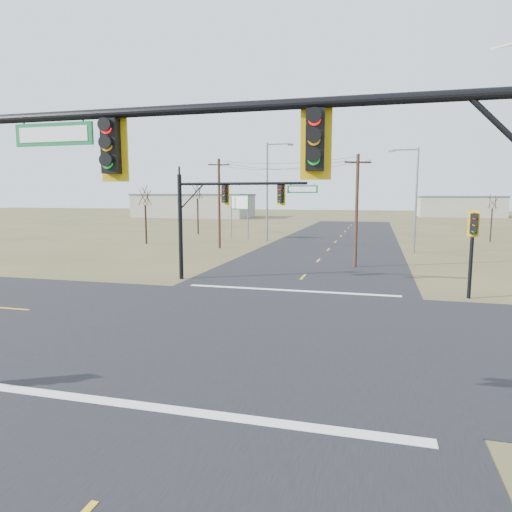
{
  "coord_description": "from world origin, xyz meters",
  "views": [
    {
      "loc": [
        4.58,
        -17.35,
        5.31
      ],
      "look_at": [
        -0.29,
        1.0,
        2.8
      ],
      "focal_mm": 32.0,
      "sensor_mm": 36.0,
      "label": 1
    }
  ],
  "objects_px": {
    "mast_arm_near": "(337,188)",
    "bare_tree_a": "(145,195)",
    "bare_tree_b": "(197,190)",
    "highway_sign": "(240,207)",
    "bare_tree_d": "(493,201)",
    "streetlight_a": "(414,194)",
    "pedestal_signal_ne": "(473,235)",
    "utility_pole_near": "(357,209)",
    "mast_arm_far": "(226,204)",
    "streetlight_c": "(269,186)",
    "utility_pole_far": "(219,202)"
  },
  "relations": [
    {
      "from": "mast_arm_near",
      "to": "utility_pole_far",
      "type": "bearing_deg",
      "value": 106.35
    },
    {
      "from": "pedestal_signal_ne",
      "to": "streetlight_c",
      "type": "relative_size",
      "value": 0.4
    },
    {
      "from": "mast_arm_far",
      "to": "bare_tree_d",
      "type": "xyz_separation_m",
      "value": [
        21.86,
        31.54,
        -0.13
      ]
    },
    {
      "from": "bare_tree_d",
      "to": "bare_tree_b",
      "type": "bearing_deg",
      "value": 177.72
    },
    {
      "from": "bare_tree_b",
      "to": "highway_sign",
      "type": "bearing_deg",
      "value": -35.51
    },
    {
      "from": "utility_pole_near",
      "to": "bare_tree_a",
      "type": "relative_size",
      "value": 1.23
    },
    {
      "from": "streetlight_c",
      "to": "bare_tree_d",
      "type": "xyz_separation_m",
      "value": [
        25.28,
        5.45,
        -1.75
      ]
    },
    {
      "from": "bare_tree_a",
      "to": "bare_tree_d",
      "type": "height_order",
      "value": "bare_tree_a"
    },
    {
      "from": "bare_tree_a",
      "to": "utility_pole_far",
      "type": "bearing_deg",
      "value": -11.71
    },
    {
      "from": "mast_arm_far",
      "to": "bare_tree_b",
      "type": "xyz_separation_m",
      "value": [
        -15.32,
        33.02,
        1.27
      ]
    },
    {
      "from": "highway_sign",
      "to": "streetlight_c",
      "type": "distance_m",
      "value": 4.99
    },
    {
      "from": "utility_pole_near",
      "to": "mast_arm_near",
      "type": "bearing_deg",
      "value": -88.27
    },
    {
      "from": "streetlight_c",
      "to": "utility_pole_near",
      "type": "bearing_deg",
      "value": -82.73
    },
    {
      "from": "mast_arm_near",
      "to": "utility_pole_near",
      "type": "xyz_separation_m",
      "value": [
        -0.8,
        26.49,
        -1.06
      ]
    },
    {
      "from": "highway_sign",
      "to": "bare_tree_a",
      "type": "bearing_deg",
      "value": -111.48
    },
    {
      "from": "utility_pole_near",
      "to": "bare_tree_b",
      "type": "height_order",
      "value": "utility_pole_near"
    },
    {
      "from": "mast_arm_near",
      "to": "streetlight_c",
      "type": "height_order",
      "value": "streetlight_c"
    },
    {
      "from": "streetlight_c",
      "to": "bare_tree_b",
      "type": "height_order",
      "value": "streetlight_c"
    },
    {
      "from": "highway_sign",
      "to": "bare_tree_a",
      "type": "xyz_separation_m",
      "value": [
        -8.42,
        -8.27,
        1.49
      ]
    },
    {
      "from": "mast_arm_near",
      "to": "mast_arm_far",
      "type": "relative_size",
      "value": 1.23
    },
    {
      "from": "utility_pole_near",
      "to": "mast_arm_far",
      "type": "bearing_deg",
      "value": -133.82
    },
    {
      "from": "highway_sign",
      "to": "bare_tree_b",
      "type": "bearing_deg",
      "value": 168.53
    },
    {
      "from": "utility_pole_far",
      "to": "bare_tree_b",
      "type": "bearing_deg",
      "value": 119.03
    },
    {
      "from": "streetlight_c",
      "to": "mast_arm_near",
      "type": "bearing_deg",
      "value": -98.94
    },
    {
      "from": "streetlight_a",
      "to": "streetlight_c",
      "type": "bearing_deg",
      "value": 166.26
    },
    {
      "from": "mast_arm_far",
      "to": "streetlight_c",
      "type": "height_order",
      "value": "streetlight_c"
    },
    {
      "from": "mast_arm_far",
      "to": "bare_tree_d",
      "type": "distance_m",
      "value": 38.37
    },
    {
      "from": "mast_arm_far",
      "to": "streetlight_c",
      "type": "relative_size",
      "value": 0.77
    },
    {
      "from": "pedestal_signal_ne",
      "to": "streetlight_c",
      "type": "height_order",
      "value": "streetlight_c"
    },
    {
      "from": "utility_pole_far",
      "to": "streetlight_c",
      "type": "relative_size",
      "value": 0.79
    },
    {
      "from": "mast_arm_near",
      "to": "bare_tree_d",
      "type": "height_order",
      "value": "mast_arm_near"
    },
    {
      "from": "mast_arm_near",
      "to": "highway_sign",
      "type": "distance_m",
      "value": 48.76
    },
    {
      "from": "mast_arm_far",
      "to": "highway_sign",
      "type": "bearing_deg",
      "value": 120.95
    },
    {
      "from": "bare_tree_b",
      "to": "mast_arm_far",
      "type": "bearing_deg",
      "value": -65.11
    },
    {
      "from": "bare_tree_b",
      "to": "bare_tree_a",
      "type": "bearing_deg",
      "value": -92.46
    },
    {
      "from": "bare_tree_d",
      "to": "utility_pole_far",
      "type": "bearing_deg",
      "value": -153.27
    },
    {
      "from": "bare_tree_d",
      "to": "pedestal_signal_ne",
      "type": "bearing_deg",
      "value": -103.78
    },
    {
      "from": "pedestal_signal_ne",
      "to": "utility_pole_near",
      "type": "relative_size",
      "value": 0.55
    },
    {
      "from": "bare_tree_d",
      "to": "streetlight_a",
      "type": "bearing_deg",
      "value": -125.67
    },
    {
      "from": "streetlight_c",
      "to": "bare_tree_d",
      "type": "distance_m",
      "value": 25.92
    },
    {
      "from": "highway_sign",
      "to": "streetlight_a",
      "type": "distance_m",
      "value": 21.86
    },
    {
      "from": "streetlight_a",
      "to": "bare_tree_a",
      "type": "height_order",
      "value": "streetlight_a"
    },
    {
      "from": "utility_pole_near",
      "to": "bare_tree_a",
      "type": "distance_m",
      "value": 26.04
    },
    {
      "from": "mast_arm_near",
      "to": "bare_tree_d",
      "type": "bearing_deg",
      "value": 68.76
    },
    {
      "from": "utility_pole_near",
      "to": "highway_sign",
      "type": "height_order",
      "value": "utility_pole_near"
    },
    {
      "from": "mast_arm_near",
      "to": "bare_tree_a",
      "type": "height_order",
      "value": "mast_arm_near"
    },
    {
      "from": "mast_arm_near",
      "to": "highway_sign",
      "type": "relative_size",
      "value": 1.99
    },
    {
      "from": "streetlight_a",
      "to": "utility_pole_far",
      "type": "bearing_deg",
      "value": -164.01
    },
    {
      "from": "highway_sign",
      "to": "bare_tree_b",
      "type": "xyz_separation_m",
      "value": [
        -7.82,
        5.58,
        2.2
      ]
    },
    {
      "from": "streetlight_a",
      "to": "bare_tree_a",
      "type": "distance_m",
      "value": 28.14
    }
  ]
}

